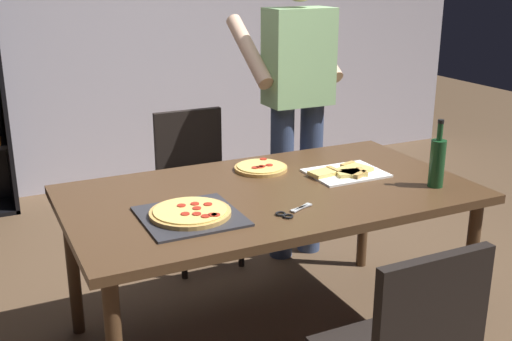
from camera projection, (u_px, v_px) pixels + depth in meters
ground_plane at (269, 334)px, 3.07m from camera, size 12.00×12.00×0.00m
back_wall at (120, 9)px, 4.87m from camera, size 6.40×0.10×2.80m
dining_table at (270, 204)px, 2.86m from camera, size 1.83×1.02×0.75m
chair_far_side at (195, 177)px, 3.77m from camera, size 0.42×0.42×0.90m
person_serving_pizza at (297, 96)px, 3.66m from camera, size 0.55×0.54×1.75m
pepperoni_pizza_on_tray at (190, 214)px, 2.53m from camera, size 0.39×0.39×0.04m
pizza_slices_on_towel at (346, 172)px, 3.05m from camera, size 0.37×0.28×0.03m
wine_bottle at (437, 162)px, 2.85m from camera, size 0.07×0.07×0.32m
kitchen_scissors at (290, 212)px, 2.57m from camera, size 0.20×0.12×0.01m
second_pizza_plain at (261, 168)px, 3.12m from camera, size 0.26×0.26×0.03m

